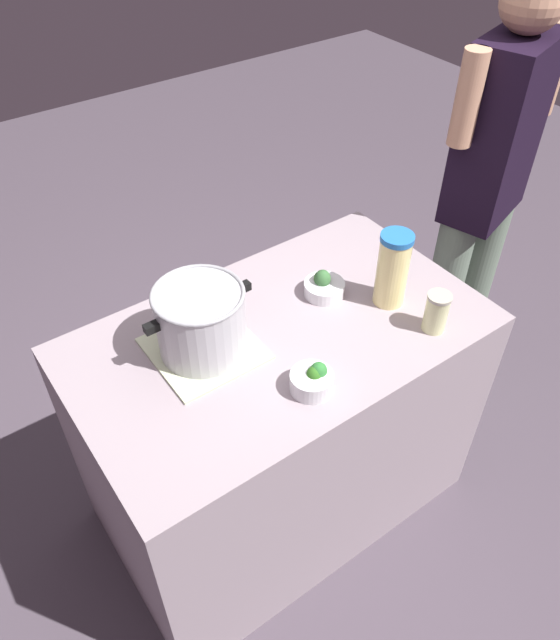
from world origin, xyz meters
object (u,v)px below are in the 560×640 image
object	(u,v)px
cooking_pot	(201,320)
lemonade_pitcher	(393,269)
broccoli_bowl_center	(323,286)
broccoli_bowl_front	(313,380)
person_cook	(484,193)
mason_jar	(436,312)

from	to	relation	value
cooking_pot	lemonade_pitcher	xyz separation A→B (m)	(0.57, -0.15, 0.01)
lemonade_pitcher	broccoli_bowl_center	distance (m)	0.22
cooking_pot	lemonade_pitcher	size ratio (longest dim) A/B	1.32
cooking_pot	broccoli_bowl_front	bearing A→B (deg)	-61.21
lemonade_pitcher	broccoli_bowl_center	world-z (taller)	lemonade_pitcher
broccoli_bowl_front	person_cook	bearing A→B (deg)	17.70
cooking_pot	lemonade_pitcher	distance (m)	0.59
broccoli_bowl_center	broccoli_bowl_front	bearing A→B (deg)	-132.73
mason_jar	broccoli_bowl_front	world-z (taller)	mason_jar
broccoli_bowl_front	person_cook	xyz separation A→B (m)	(1.06, 0.34, 0.03)
broccoli_bowl_center	person_cook	size ratio (longest dim) A/B	0.08
person_cook	cooking_pot	bearing A→B (deg)	-177.90
broccoli_bowl_front	broccoli_bowl_center	distance (m)	0.40
mason_jar	broccoli_bowl_center	bearing A→B (deg)	117.21
lemonade_pitcher	person_cook	distance (m)	0.68
cooking_pot	broccoli_bowl_front	xyz separation A→B (m)	(0.16, -0.29, -0.08)
broccoli_bowl_center	lemonade_pitcher	bearing A→B (deg)	-45.83
cooking_pot	person_cook	xyz separation A→B (m)	(1.22, 0.04, -0.05)
cooking_pot	broccoli_bowl_center	size ratio (longest dim) A/B	2.52
broccoli_bowl_front	person_cook	size ratio (longest dim) A/B	0.07
cooking_pot	broccoli_bowl_center	xyz separation A→B (m)	(0.43, -0.00, -0.08)
lemonade_pitcher	broccoli_bowl_front	xyz separation A→B (m)	(-0.41, -0.15, -0.09)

